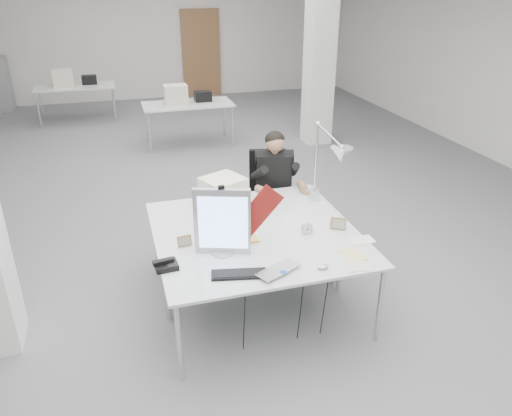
{
  "coord_description": "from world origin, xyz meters",
  "views": [
    {
      "loc": [
        -1.11,
        -5.88,
        2.88
      ],
      "look_at": [
        0.02,
        -2.0,
        0.97
      ],
      "focal_mm": 35.0,
      "sensor_mm": 36.0,
      "label": 1
    }
  ],
  "objects_px": {
    "beige_monitor": "(223,195)",
    "seated_person": "(275,170)",
    "laptop": "(283,274)",
    "office_chair": "(273,195)",
    "bankers_lamp": "(249,225)",
    "desk_main": "(271,258)",
    "desk_phone": "(166,266)",
    "monitor": "(222,222)",
    "architect_lamp": "(326,167)"
  },
  "relations": [
    {
      "from": "laptop",
      "to": "beige_monitor",
      "type": "relative_size",
      "value": 1.02
    },
    {
      "from": "desk_main",
      "to": "office_chair",
      "type": "distance_m",
      "value": 1.66
    },
    {
      "from": "desk_main",
      "to": "monitor",
      "type": "height_order",
      "value": "monitor"
    },
    {
      "from": "desk_main",
      "to": "bankers_lamp",
      "type": "distance_m",
      "value": 0.36
    },
    {
      "from": "desk_phone",
      "to": "architect_lamp",
      "type": "height_order",
      "value": "architect_lamp"
    },
    {
      "from": "monitor",
      "to": "beige_monitor",
      "type": "xyz_separation_m",
      "value": [
        0.19,
        0.79,
        -0.12
      ]
    },
    {
      "from": "desk_main",
      "to": "desk_phone",
      "type": "relative_size",
      "value": 10.18
    },
    {
      "from": "desk_main",
      "to": "laptop",
      "type": "bearing_deg",
      "value": -88.83
    },
    {
      "from": "office_chair",
      "to": "seated_person",
      "type": "xyz_separation_m",
      "value": [
        0.0,
        -0.05,
        0.32
      ]
    },
    {
      "from": "desk_phone",
      "to": "architect_lamp",
      "type": "distance_m",
      "value": 1.81
    },
    {
      "from": "seated_person",
      "to": "bankers_lamp",
      "type": "bearing_deg",
      "value": -102.9
    },
    {
      "from": "architect_lamp",
      "to": "laptop",
      "type": "bearing_deg",
      "value": -106.11
    },
    {
      "from": "laptop",
      "to": "monitor",
      "type": "bearing_deg",
      "value": 100.89
    },
    {
      "from": "office_chair",
      "to": "bankers_lamp",
      "type": "relative_size",
      "value": 3.84
    },
    {
      "from": "monitor",
      "to": "bankers_lamp",
      "type": "distance_m",
      "value": 0.32
    },
    {
      "from": "office_chair",
      "to": "seated_person",
      "type": "bearing_deg",
      "value": -75.32
    },
    {
      "from": "bankers_lamp",
      "to": "desk_phone",
      "type": "distance_m",
      "value": 0.8
    },
    {
      "from": "seated_person",
      "to": "bankers_lamp",
      "type": "height_order",
      "value": "seated_person"
    },
    {
      "from": "architect_lamp",
      "to": "monitor",
      "type": "bearing_deg",
      "value": -133.35
    },
    {
      "from": "desk_phone",
      "to": "monitor",
      "type": "bearing_deg",
      "value": 8.21
    },
    {
      "from": "desk_phone",
      "to": "beige_monitor",
      "type": "distance_m",
      "value": 1.13
    },
    {
      "from": "bankers_lamp",
      "to": "desk_main",
      "type": "bearing_deg",
      "value": -75.16
    },
    {
      "from": "monitor",
      "to": "architect_lamp",
      "type": "distance_m",
      "value": 1.27
    },
    {
      "from": "desk_main",
      "to": "seated_person",
      "type": "xyz_separation_m",
      "value": [
        0.53,
        1.52,
        0.16
      ]
    },
    {
      "from": "office_chair",
      "to": "desk_phone",
      "type": "relative_size",
      "value": 6.54
    },
    {
      "from": "desk_main",
      "to": "laptop",
      "type": "relative_size",
      "value": 4.84
    },
    {
      "from": "laptop",
      "to": "bankers_lamp",
      "type": "xyz_separation_m",
      "value": [
        -0.11,
        0.6,
        0.14
      ]
    },
    {
      "from": "laptop",
      "to": "office_chair",
      "type": "bearing_deg",
      "value": 47.18
    },
    {
      "from": "desk_main",
      "to": "architect_lamp",
      "type": "xyz_separation_m",
      "value": [
        0.78,
        0.71,
        0.46
      ]
    },
    {
      "from": "office_chair",
      "to": "monitor",
      "type": "height_order",
      "value": "monitor"
    },
    {
      "from": "desk_main",
      "to": "beige_monitor",
      "type": "relative_size",
      "value": 4.93
    },
    {
      "from": "office_chair",
      "to": "beige_monitor",
      "type": "distance_m",
      "value": 1.0
    },
    {
      "from": "laptop",
      "to": "desk_phone",
      "type": "height_order",
      "value": "desk_phone"
    },
    {
      "from": "desk_phone",
      "to": "seated_person",
      "type": "bearing_deg",
      "value": 41.7
    },
    {
      "from": "monitor",
      "to": "desk_phone",
      "type": "distance_m",
      "value": 0.57
    },
    {
      "from": "seated_person",
      "to": "beige_monitor",
      "type": "distance_m",
      "value": 0.9
    },
    {
      "from": "seated_person",
      "to": "desk_phone",
      "type": "xyz_separation_m",
      "value": [
        -1.38,
        -1.46,
        -0.12
      ]
    },
    {
      "from": "architect_lamp",
      "to": "desk_phone",
      "type": "bearing_deg",
      "value": -136.86
    },
    {
      "from": "beige_monitor",
      "to": "bankers_lamp",
      "type": "bearing_deg",
      "value": -108.25
    },
    {
      "from": "office_chair",
      "to": "desk_phone",
      "type": "bearing_deg",
      "value": -117.87
    },
    {
      "from": "bankers_lamp",
      "to": "beige_monitor",
      "type": "distance_m",
      "value": 0.66
    },
    {
      "from": "monitor",
      "to": "architect_lamp",
      "type": "height_order",
      "value": "architect_lamp"
    },
    {
      "from": "desk_main",
      "to": "bankers_lamp",
      "type": "relative_size",
      "value": 5.98
    },
    {
      "from": "monitor",
      "to": "desk_phone",
      "type": "height_order",
      "value": "monitor"
    },
    {
      "from": "seated_person",
      "to": "monitor",
      "type": "height_order",
      "value": "seated_person"
    },
    {
      "from": "beige_monitor",
      "to": "seated_person",
      "type": "bearing_deg",
      "value": 13.23
    },
    {
      "from": "office_chair",
      "to": "seated_person",
      "type": "height_order",
      "value": "seated_person"
    },
    {
      "from": "desk_phone",
      "to": "beige_monitor",
      "type": "xyz_separation_m",
      "value": [
        0.67,
        0.9,
        0.15
      ]
    },
    {
      "from": "seated_person",
      "to": "architect_lamp",
      "type": "relative_size",
      "value": 1.0
    },
    {
      "from": "desk_phone",
      "to": "architect_lamp",
      "type": "bearing_deg",
      "value": 17.12
    }
  ]
}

